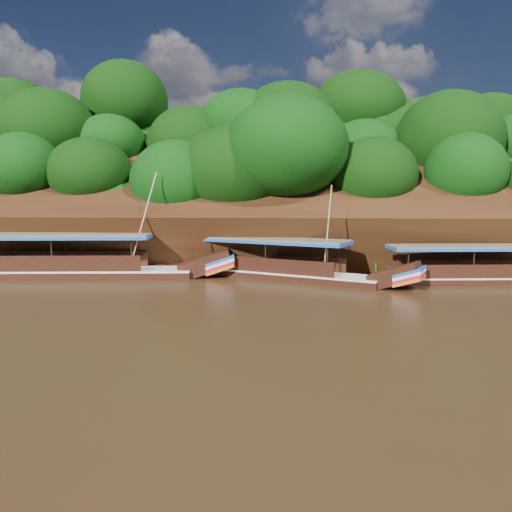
# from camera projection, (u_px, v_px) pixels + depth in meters

# --- Properties ---
(ground) EXTENTS (160.00, 160.00, 0.00)m
(ground) POSITION_uv_depth(u_px,v_px,m) (284.00, 307.00, 23.03)
(ground) COLOR black
(ground) RESTS_ON ground
(riverbank) EXTENTS (120.00, 30.06, 19.40)m
(riverbank) POSITION_uv_depth(u_px,v_px,m) (287.00, 231.00, 45.31)
(riverbank) COLOR black
(riverbank) RESTS_ON ground
(boat_0) EXTENTS (13.77, 3.21, 6.02)m
(boat_0) POSITION_uv_depth(u_px,v_px,m) (490.00, 274.00, 29.29)
(boat_0) COLOR black
(boat_0) RESTS_ON ground
(boat_1) EXTENTS (13.88, 7.78, 6.15)m
(boat_1) POSITION_uv_depth(u_px,v_px,m) (295.00, 271.00, 30.36)
(boat_1) COLOR black
(boat_1) RESTS_ON ground
(boat_2) EXTENTS (17.60, 3.91, 7.06)m
(boat_2) POSITION_uv_depth(u_px,v_px,m) (88.00, 267.00, 31.32)
(boat_2) COLOR black
(boat_2) RESTS_ON ground
(reeds) EXTENTS (50.05, 2.29, 2.12)m
(reeds) POSITION_uv_depth(u_px,v_px,m) (228.00, 260.00, 32.72)
(reeds) COLOR #1F6519
(reeds) RESTS_ON ground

